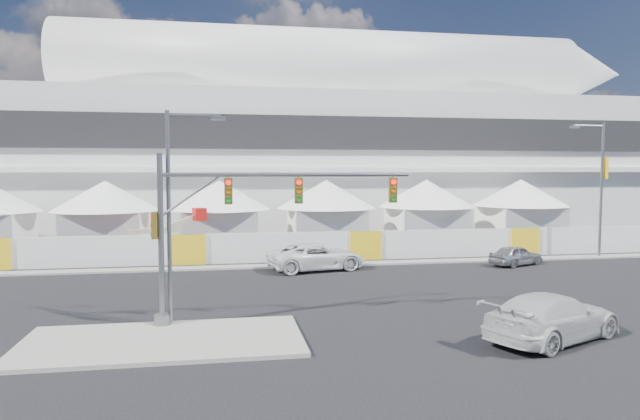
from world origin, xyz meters
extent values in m
plane|color=black|center=(0.00, 0.00, 0.00)|extent=(160.00, 160.00, 0.00)
cube|color=gray|center=(-6.00, -3.00, 0.07)|extent=(10.00, 5.00, 0.15)
cube|color=gray|center=(20.00, 12.50, 0.06)|extent=(80.00, 1.20, 0.12)
cube|color=silver|center=(8.00, 42.00, 7.00)|extent=(80.00, 24.00, 14.00)
cube|color=black|center=(8.00, 29.85, 9.80)|extent=(68.00, 0.30, 3.20)
cube|color=white|center=(8.00, 29.60, 6.30)|extent=(72.00, 0.80, 0.50)
cylinder|color=white|center=(8.00, 40.00, 17.78)|extent=(57.60, 8.40, 8.40)
cylinder|color=white|center=(10.00, 40.00, 17.36)|extent=(51.60, 6.80, 6.80)
cylinder|color=white|center=(12.00, 40.00, 16.94)|extent=(45.60, 5.20, 5.20)
cone|color=white|center=(40.80, 40.00, 18.00)|extent=(8.00, 7.60, 7.60)
cube|color=white|center=(-13.00, 24.00, 1.50)|extent=(6.00, 6.00, 3.00)
cone|color=white|center=(-13.00, 24.00, 4.20)|extent=(8.40, 8.40, 2.40)
cube|color=white|center=(-4.00, 24.00, 1.50)|extent=(6.00, 6.00, 3.00)
cone|color=white|center=(-4.00, 24.00, 4.20)|extent=(8.40, 8.40, 2.40)
cube|color=white|center=(5.00, 24.00, 1.50)|extent=(6.00, 6.00, 3.00)
cone|color=white|center=(5.00, 24.00, 4.20)|extent=(8.40, 8.40, 2.40)
cube|color=white|center=(14.00, 24.00, 1.50)|extent=(6.00, 6.00, 3.00)
cone|color=white|center=(14.00, 24.00, 4.20)|extent=(8.40, 8.40, 2.40)
cube|color=white|center=(23.00, 24.00, 1.50)|extent=(6.00, 6.00, 3.00)
cone|color=white|center=(23.00, 24.00, 4.20)|extent=(8.40, 8.40, 2.40)
cube|color=white|center=(6.00, 14.50, 1.00)|extent=(70.00, 0.25, 2.00)
imported|color=#A1A0A5|center=(15.15, 10.43, 0.66)|extent=(2.88, 4.20, 1.33)
imported|color=white|center=(1.97, 10.97, 0.85)|extent=(4.01, 6.55, 1.70)
imported|color=silver|center=(8.04, -5.09, 0.87)|extent=(4.72, 6.45, 1.74)
imported|color=white|center=(13.67, 17.78, 0.65)|extent=(3.10, 4.09, 1.29)
imported|color=#9D9CA1|center=(-16.00, 18.00, 0.67)|extent=(1.92, 4.63, 1.34)
cylinder|color=slate|center=(-6.21, -1.00, 3.52)|extent=(0.22, 0.22, 6.74)
cylinder|color=slate|center=(-6.21, -1.00, 0.35)|extent=(0.66, 0.66, 0.40)
cylinder|color=slate|center=(-1.19, -1.00, 6.05)|extent=(10.05, 0.15, 0.15)
cube|color=#594714|center=(-3.59, -1.00, 5.41)|extent=(0.32, 0.22, 1.05)
cube|color=#594714|center=(-0.78, -1.00, 5.41)|extent=(0.32, 0.22, 1.05)
cube|color=#594714|center=(3.18, -1.00, 5.41)|extent=(0.32, 0.22, 1.05)
cube|color=#594714|center=(-6.45, -1.00, 4.08)|extent=(0.22, 0.32, 1.05)
cylinder|color=gray|center=(-5.92, -0.80, 4.36)|extent=(0.17, 0.17, 8.41)
cylinder|color=gray|center=(-4.89, -0.80, 8.38)|extent=(2.06, 0.11, 0.11)
cube|color=gray|center=(-3.95, -0.80, 8.28)|extent=(0.56, 0.23, 0.14)
cylinder|color=gray|center=(22.73, 12.50, 4.78)|extent=(0.19, 0.19, 9.56)
cylinder|color=gray|center=(21.56, 12.50, 9.35)|extent=(2.34, 0.13, 0.13)
cube|color=gray|center=(20.50, 12.50, 9.25)|extent=(0.64, 0.27, 0.16)
cube|color=yellow|center=(22.99, 12.50, 6.38)|extent=(0.03, 0.64, 1.49)
cube|color=red|center=(-9.68, 17.95, 0.52)|extent=(3.72, 2.69, 1.04)
cube|color=beige|center=(-8.55, 17.95, 1.89)|extent=(3.45, 1.67, 0.33)
cube|color=beige|center=(-6.47, 17.95, 2.46)|extent=(2.68, 1.32, 1.15)
cube|color=red|center=(-5.15, 17.95, 2.93)|extent=(1.11, 1.11, 0.95)
camera|label=1|loc=(-3.90, -23.84, 6.23)|focal=32.00mm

